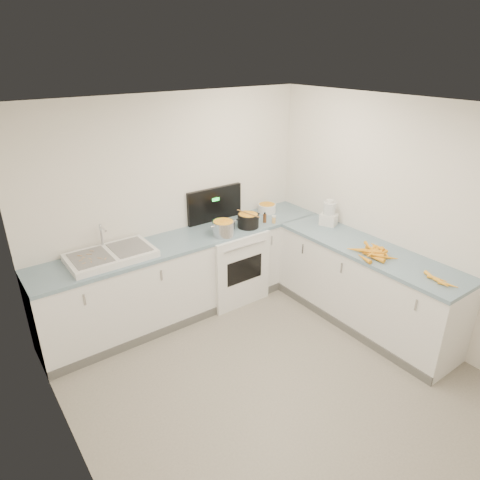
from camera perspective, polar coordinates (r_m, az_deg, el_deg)
floor at (r=4.26m, az=5.77°, el=-19.13°), size 3.50×4.00×0.00m
ceiling at (r=3.13m, az=7.75°, el=16.40°), size 3.50×4.00×0.00m
wall_back at (r=5.04m, az=-8.84°, el=4.65°), size 3.50×0.00×2.50m
wall_left at (r=2.83m, az=-21.61°, el=-13.91°), size 0.00×4.00×2.50m
wall_right at (r=4.79m, az=22.34°, el=2.00°), size 0.00×4.00×2.50m
counter_back at (r=5.11m, az=-6.71°, el=-4.50°), size 3.50×0.62×0.94m
counter_right at (r=5.03m, az=16.24°, el=-5.88°), size 0.62×2.20×0.94m
stove at (r=5.35m, az=-1.52°, el=-2.89°), size 0.76×0.65×1.36m
sink at (r=4.57m, az=-16.85°, el=-1.96°), size 0.86×0.52×0.31m
steel_pot at (r=4.91m, az=-2.22°, el=1.46°), size 0.31×0.31×0.19m
black_pot at (r=5.14m, az=1.09°, el=2.50°), size 0.29×0.29×0.18m
wooden_spoon at (r=5.10m, az=1.10°, el=3.56°), size 0.08×0.36×0.02m
mixing_bowl at (r=5.63m, az=3.60°, el=4.26°), size 0.28×0.28×0.11m
extract_bottle at (r=5.29m, az=3.32°, el=2.90°), size 0.04×0.04×0.11m
spice_jar at (r=5.28m, az=4.53°, el=2.68°), size 0.05×0.05×0.08m
food_processor at (r=5.29m, az=11.78°, el=3.39°), size 0.22×0.23×0.32m
carrot_pile at (r=4.64m, az=17.39°, el=-1.63°), size 0.40×0.49×0.09m
peeled_carrots at (r=4.36m, az=25.03°, el=-4.90°), size 0.12×0.35×0.04m
peelings at (r=4.50m, az=-19.34°, el=-2.19°), size 0.24×0.30×0.01m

